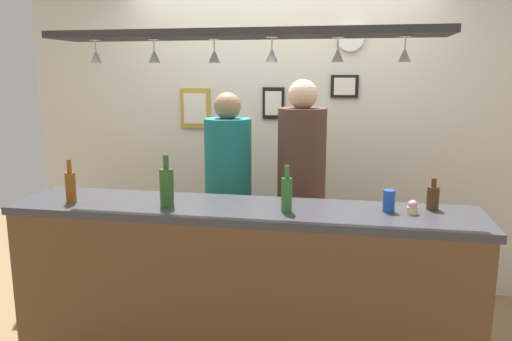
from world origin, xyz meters
name	(u,v)px	position (x,y,z in m)	size (l,w,h in m)	color
ground_plane	(253,340)	(0.00, 0.00, 0.00)	(8.00, 8.00, 0.00)	olive
back_wall	(278,133)	(0.00, 1.10, 1.30)	(4.40, 0.06, 2.60)	silver
bar_counter	(236,273)	(0.00, -0.51, 0.70)	(2.70, 0.55, 1.04)	#38383D
overhead_glass_rack	(242,34)	(0.00, -0.30, 2.00)	(2.20, 0.36, 0.04)	black
hanging_wineglass_far_left	(96,56)	(-0.86, -0.33, 1.89)	(0.07, 0.07, 0.13)	silver
hanging_wineglass_left	(154,55)	(-0.51, -0.31, 1.89)	(0.07, 0.07, 0.13)	silver
hanging_wineglass_center_left	(214,55)	(-0.17, -0.27, 1.89)	(0.07, 0.07, 0.13)	silver
hanging_wineglass_center	(272,54)	(0.18, -0.37, 1.89)	(0.07, 0.07, 0.13)	silver
hanging_wineglass_center_right	(338,54)	(0.52, -0.29, 1.89)	(0.07, 0.07, 0.13)	silver
hanging_wineglass_right	(405,54)	(0.87, -0.28, 1.89)	(0.07, 0.07, 0.13)	silver
person_middle_teal_shirt	(228,183)	(-0.26, 0.40, 1.00)	(0.34, 0.34, 1.66)	#2D334C
person_right_brown_shirt	(301,178)	(0.27, 0.40, 1.06)	(0.34, 0.34, 1.75)	#2D334C
bottle_beer_amber_tall	(71,186)	(-1.01, -0.44, 1.14)	(0.06, 0.06, 0.26)	brown
bottle_beer_brown_stubby	(433,197)	(1.07, -0.20, 1.11)	(0.07, 0.07, 0.18)	#512D14
bottle_beer_green_import	(287,193)	(0.27, -0.40, 1.14)	(0.06, 0.06, 0.26)	#336B2D
bottle_champagne_green	(167,186)	(-0.42, -0.42, 1.16)	(0.08, 0.08, 0.30)	#2D5623
drink_can	(389,201)	(0.83, -0.30, 1.10)	(0.07, 0.07, 0.12)	#1E4CB2
cupcake	(413,208)	(0.95, -0.33, 1.07)	(0.06, 0.06, 0.08)	beige
picture_frame_crest	(273,103)	(-0.04, 1.06, 1.55)	(0.18, 0.02, 0.26)	black
picture_frame_upper_small	(345,86)	(0.54, 1.06, 1.69)	(0.22, 0.02, 0.18)	black
picture_frame_caricature	(195,108)	(-0.71, 1.06, 1.50)	(0.26, 0.02, 0.34)	#B29338
wall_clock	(351,37)	(0.57, 1.05, 2.07)	(0.22, 0.22, 0.03)	white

